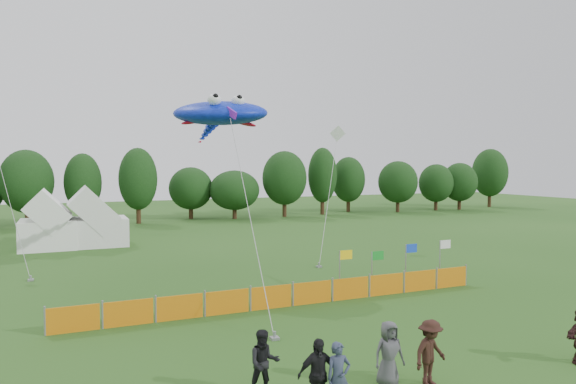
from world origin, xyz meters
name	(u,v)px	position (x,y,z in m)	size (l,w,h in m)	color
ground	(368,375)	(0.00, 0.00, 0.00)	(160.00, 160.00, 0.00)	#234C16
treeline	(161,184)	(1.61, 44.93, 4.18)	(104.57, 8.78, 8.36)	#382314
tent_left	(48,225)	(-9.42, 29.61, 1.80)	(4.04, 4.04, 3.56)	white
tent_right	(94,223)	(-6.18, 29.74, 1.77)	(4.98, 3.98, 3.52)	white
barrier_fence	(292,295)	(0.98, 7.80, 0.50)	(19.90, 0.06, 1.00)	#CA6E0B
flag_row	(394,260)	(7.21, 8.93, 1.44)	(6.73, 0.44, 2.28)	gray
spectator_a	(339,377)	(-1.92, -1.61, 0.89)	(0.65, 0.43, 1.78)	#2E354C
spectator_b	(264,363)	(-3.34, -0.02, 0.91)	(0.88, 0.69, 1.81)	black
spectator_c	(430,353)	(1.24, -1.29, 0.95)	(1.22, 0.70, 1.89)	black
spectator_d	(318,375)	(-2.39, -1.37, 0.94)	(1.10, 0.46, 1.88)	black
spectator_e	(389,354)	(0.14, -0.84, 0.93)	(0.91, 0.59, 1.86)	#454449
stingray_kite	(219,114)	(-0.34, 14.67, 9.07)	(6.33, 17.26, 10.02)	#102CE5
small_kite_white	(333,164)	(10.05, 20.63, 6.38)	(6.35, 8.07, 9.41)	silver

